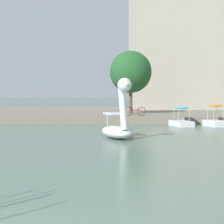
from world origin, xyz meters
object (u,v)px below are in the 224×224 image
object	(u,v)px
pedal_boat_cyan	(181,120)
bicycle_parked	(135,111)
pedal_boat_orange	(215,120)
tree_sapling_by_fence	(131,72)
swan_boat	(118,124)

from	to	relation	value
pedal_boat_cyan	bicycle_parked	world-z (taller)	pedal_boat_cyan
pedal_boat_cyan	pedal_boat_orange	world-z (taller)	pedal_boat_orange
tree_sapling_by_fence	bicycle_parked	size ratio (longest dim) A/B	3.19
swan_boat	bicycle_parked	distance (m)	10.26
pedal_boat_orange	tree_sapling_by_fence	xyz separation A→B (m)	(-5.62, 6.53, 3.70)
swan_boat	tree_sapling_by_fence	bearing A→B (deg)	85.75
swan_boat	bicycle_parked	xyz separation A→B (m)	(1.26, 10.18, 0.16)
bicycle_parked	swan_boat	bearing A→B (deg)	-97.04
pedal_boat_cyan	tree_sapling_by_fence	bearing A→B (deg)	117.09
swan_boat	tree_sapling_by_fence	distance (m)	13.95
tree_sapling_by_fence	pedal_boat_orange	bearing A→B (deg)	-49.26
swan_boat	tree_sapling_by_fence	size ratio (longest dim) A/B	0.55
swan_boat	tree_sapling_by_fence	world-z (taller)	tree_sapling_by_fence
swan_boat	pedal_boat_cyan	size ratio (longest dim) A/B	1.37
swan_boat	pedal_boat_orange	bearing A→B (deg)	46.43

